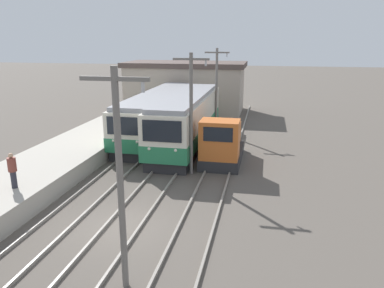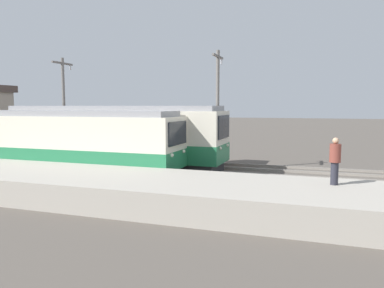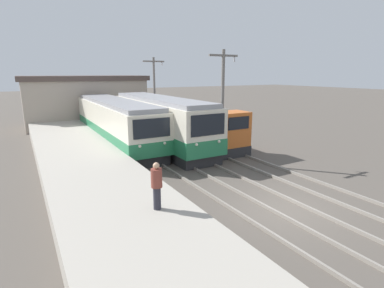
{
  "view_description": "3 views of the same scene",
  "coord_description": "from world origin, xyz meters",
  "px_view_note": "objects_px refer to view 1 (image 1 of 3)",
  "views": [
    {
      "loc": [
        5.77,
        -13.26,
        7.56
      ],
      "look_at": [
        1.43,
        8.48,
        1.32
      ],
      "focal_mm": 35.0,
      "sensor_mm": 36.0,
      "label": 1
    },
    {
      "loc": [
        -19.04,
        1.3,
        3.74
      ],
      "look_at": [
        0.46,
        7.97,
        1.64
      ],
      "focal_mm": 35.0,
      "sensor_mm": 36.0,
      "label": 2
    },
    {
      "loc": [
        -8.97,
        -7.99,
        5.53
      ],
      "look_at": [
        -0.31,
        7.07,
        1.39
      ],
      "focal_mm": 28.0,
      "sensor_mm": 36.0,
      "label": 3
    }
  ],
  "objects_px": {
    "commuter_train_left": "(159,116)",
    "catenary_mast_far": "(216,87)",
    "shunting_locomotive": "(222,143)",
    "person_on_platform": "(12,169)",
    "catenary_mast_mid": "(191,110)",
    "catenary_mast_near": "(120,175)",
    "commuter_train_center": "(187,122)"
  },
  "relations": [
    {
      "from": "shunting_locomotive",
      "to": "catenary_mast_near",
      "type": "relative_size",
      "value": 0.76
    },
    {
      "from": "commuter_train_left",
      "to": "catenary_mast_mid",
      "type": "xyz_separation_m",
      "value": [
        4.31,
        -8.24,
        2.12
      ]
    },
    {
      "from": "catenary_mast_near",
      "to": "catenary_mast_mid",
      "type": "bearing_deg",
      "value": 90.0
    },
    {
      "from": "commuter_train_left",
      "to": "shunting_locomotive",
      "type": "distance_m",
      "value": 8.15
    },
    {
      "from": "catenary_mast_near",
      "to": "catenary_mast_far",
      "type": "bearing_deg",
      "value": 90.0
    },
    {
      "from": "commuter_train_left",
      "to": "catenary_mast_near",
      "type": "xyz_separation_m",
      "value": [
        4.31,
        -18.74,
        2.12
      ]
    },
    {
      "from": "shunting_locomotive",
      "to": "catenary_mast_near",
      "type": "distance_m",
      "value": 13.36
    },
    {
      "from": "commuter_train_center",
      "to": "catenary_mast_near",
      "type": "distance_m",
      "value": 16.67
    },
    {
      "from": "commuter_train_left",
      "to": "catenary_mast_near",
      "type": "distance_m",
      "value": 19.34
    },
    {
      "from": "commuter_train_left",
      "to": "shunting_locomotive",
      "type": "height_order",
      "value": "commuter_train_left"
    },
    {
      "from": "commuter_train_left",
      "to": "catenary_mast_mid",
      "type": "relative_size",
      "value": 2.19
    },
    {
      "from": "commuter_train_left",
      "to": "catenary_mast_far",
      "type": "relative_size",
      "value": 2.19
    },
    {
      "from": "shunting_locomotive",
      "to": "catenary_mast_far",
      "type": "distance_m",
      "value": 8.49
    },
    {
      "from": "catenary_mast_mid",
      "to": "catenary_mast_far",
      "type": "bearing_deg",
      "value": 90.0
    },
    {
      "from": "catenary_mast_near",
      "to": "catenary_mast_far",
      "type": "relative_size",
      "value": 1.0
    },
    {
      "from": "commuter_train_left",
      "to": "person_on_platform",
      "type": "xyz_separation_m",
      "value": [
        -2.7,
        -14.34,
        0.27
      ]
    },
    {
      "from": "catenary_mast_mid",
      "to": "person_on_platform",
      "type": "xyz_separation_m",
      "value": [
        -7.01,
        -6.1,
        -1.85
      ]
    },
    {
      "from": "commuter_train_left",
      "to": "person_on_platform",
      "type": "height_order",
      "value": "commuter_train_left"
    },
    {
      "from": "shunting_locomotive",
      "to": "catenary_mast_mid",
      "type": "relative_size",
      "value": 0.76
    },
    {
      "from": "shunting_locomotive",
      "to": "person_on_platform",
      "type": "relative_size",
      "value": 3.14
    },
    {
      "from": "catenary_mast_far",
      "to": "catenary_mast_mid",
      "type": "bearing_deg",
      "value": -90.0
    },
    {
      "from": "shunting_locomotive",
      "to": "catenary_mast_far",
      "type": "xyz_separation_m",
      "value": [
        -1.49,
        7.97,
        2.54
      ]
    },
    {
      "from": "commuter_train_center",
      "to": "person_on_platform",
      "type": "height_order",
      "value": "commuter_train_center"
    },
    {
      "from": "catenary_mast_mid",
      "to": "shunting_locomotive",
      "type": "bearing_deg",
      "value": 59.49
    },
    {
      "from": "catenary_mast_mid",
      "to": "catenary_mast_far",
      "type": "distance_m",
      "value": 10.5
    },
    {
      "from": "shunting_locomotive",
      "to": "catenary_mast_near",
      "type": "xyz_separation_m",
      "value": [
        -1.49,
        -13.03,
        2.54
      ]
    },
    {
      "from": "shunting_locomotive",
      "to": "catenary_mast_far",
      "type": "relative_size",
      "value": 0.76
    },
    {
      "from": "catenary_mast_mid",
      "to": "person_on_platform",
      "type": "height_order",
      "value": "catenary_mast_mid"
    },
    {
      "from": "commuter_train_center",
      "to": "person_on_platform",
      "type": "distance_m",
      "value": 13.27
    },
    {
      "from": "commuter_train_center",
      "to": "catenary_mast_mid",
      "type": "relative_size",
      "value": 1.98
    },
    {
      "from": "commuter_train_left",
      "to": "commuter_train_center",
      "type": "height_order",
      "value": "commuter_train_center"
    },
    {
      "from": "catenary_mast_mid",
      "to": "commuter_train_left",
      "type": "bearing_deg",
      "value": 117.59
    }
  ]
}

